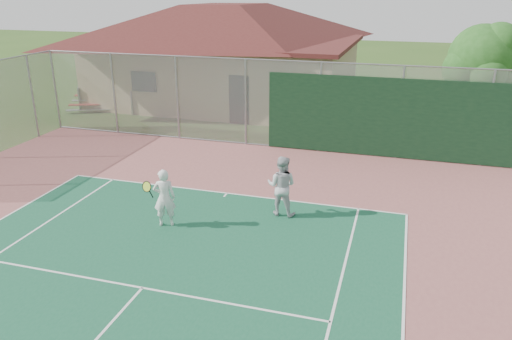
{
  "coord_description": "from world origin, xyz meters",
  "views": [
    {
      "loc": [
        5.02,
        -1.79,
        6.24
      ],
      "look_at": [
        1.26,
        10.87,
        1.3
      ],
      "focal_mm": 35.0,
      "sensor_mm": 36.0,
      "label": 1
    }
  ],
  "objects_px": {
    "player_white_front": "(164,198)",
    "player_grey_back": "(282,186)",
    "bleachers": "(107,97)",
    "tree": "(484,60)",
    "clubhouse": "(226,44)"
  },
  "relations": [
    {
      "from": "clubhouse",
      "to": "player_white_front",
      "type": "relative_size",
      "value": 9.0
    },
    {
      "from": "player_grey_back",
      "to": "tree",
      "type": "bearing_deg",
      "value": -116.92
    },
    {
      "from": "player_white_front",
      "to": "player_grey_back",
      "type": "distance_m",
      "value": 3.28
    },
    {
      "from": "bleachers",
      "to": "player_grey_back",
      "type": "distance_m",
      "value": 15.55
    },
    {
      "from": "tree",
      "to": "player_grey_back",
      "type": "xyz_separation_m",
      "value": [
        -6.25,
        -11.16,
        -2.26
      ]
    },
    {
      "from": "player_white_front",
      "to": "bleachers",
      "type": "bearing_deg",
      "value": -73.63
    },
    {
      "from": "player_white_front",
      "to": "tree",
      "type": "bearing_deg",
      "value": -147.29
    },
    {
      "from": "player_grey_back",
      "to": "clubhouse",
      "type": "bearing_deg",
      "value": -62.1
    },
    {
      "from": "bleachers",
      "to": "tree",
      "type": "relative_size",
      "value": 0.83
    },
    {
      "from": "clubhouse",
      "to": "player_grey_back",
      "type": "bearing_deg",
      "value": -63.28
    },
    {
      "from": "bleachers",
      "to": "player_grey_back",
      "type": "height_order",
      "value": "player_grey_back"
    },
    {
      "from": "player_white_front",
      "to": "player_grey_back",
      "type": "relative_size",
      "value": 0.93
    },
    {
      "from": "player_white_front",
      "to": "player_grey_back",
      "type": "xyz_separation_m",
      "value": [
        2.87,
        1.59,
        0.05
      ]
    },
    {
      "from": "clubhouse",
      "to": "player_grey_back",
      "type": "xyz_separation_m",
      "value": [
        6.48,
        -13.53,
        -2.29
      ]
    },
    {
      "from": "clubhouse",
      "to": "bleachers",
      "type": "xyz_separation_m",
      "value": [
        -5.45,
        -3.57,
        -2.53
      ]
    }
  ]
}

